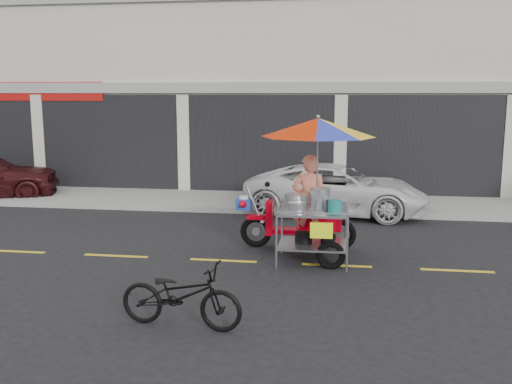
# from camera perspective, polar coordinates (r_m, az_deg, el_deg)

# --- Properties ---
(ground) EXTENTS (90.00, 90.00, 0.00)m
(ground) POSITION_cam_1_polar(r_m,az_deg,el_deg) (10.01, 8.08, -7.30)
(ground) COLOR black
(sidewalk) EXTENTS (45.00, 3.00, 0.15)m
(sidewalk) POSITION_cam_1_polar(r_m,az_deg,el_deg) (15.34, 8.28, -1.03)
(sidewalk) COLOR gray
(sidewalk) RESTS_ON ground
(shophouse_block) EXTENTS (36.00, 8.11, 10.40)m
(shophouse_block) POSITION_cam_1_polar(r_m,az_deg,el_deg) (20.40, 16.81, 13.06)
(shophouse_block) COLOR beige
(shophouse_block) RESTS_ON ground
(centerline) EXTENTS (42.00, 0.10, 0.01)m
(centerline) POSITION_cam_1_polar(r_m,az_deg,el_deg) (10.01, 8.08, -7.28)
(centerline) COLOR gold
(centerline) RESTS_ON ground
(white_pickup) EXTENTS (4.59, 2.45, 1.23)m
(white_pickup) POSITION_cam_1_polar(r_m,az_deg,el_deg) (14.10, 8.02, 0.26)
(white_pickup) COLOR silver
(white_pickup) RESTS_ON ground
(near_bicycle) EXTENTS (1.66, 0.73, 0.84)m
(near_bicycle) POSITION_cam_1_polar(r_m,az_deg,el_deg) (7.35, -7.51, -10.19)
(near_bicycle) COLOR black
(near_bicycle) RESTS_ON ground
(food_vendor_rig) EXTENTS (2.56, 2.03, 2.58)m
(food_vendor_rig) POSITION_cam_1_polar(r_m,az_deg,el_deg) (10.19, 5.70, 2.37)
(food_vendor_rig) COLOR black
(food_vendor_rig) RESTS_ON ground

